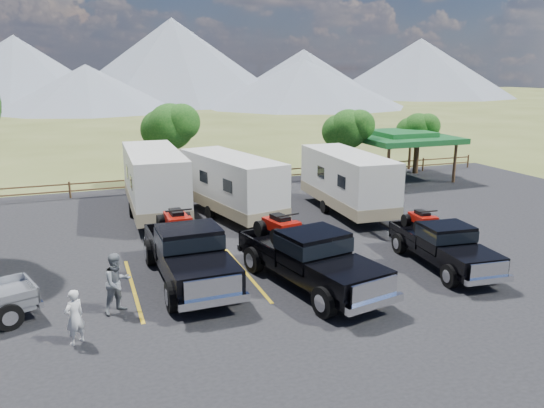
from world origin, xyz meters
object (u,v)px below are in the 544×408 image
object	(u,v)px
trailer_left	(154,182)
trailer_right	(347,182)
rig_left	(188,251)
trailer_center	(231,185)
rig_center	(308,256)
person_a	(74,317)
rig_right	(442,243)
person_b	(117,283)
pavilion	(401,137)

from	to	relation	value
trailer_left	trailer_right	bearing A→B (deg)	-14.80
rig_left	trailer_center	world-z (taller)	trailer_center
trailer_left	trailer_center	world-z (taller)	trailer_left
rig_center	trailer_center	xyz separation A→B (m)	(-0.08, 9.18, 0.55)
trailer_center	rig_center	bearing A→B (deg)	-102.06
person_a	rig_left	bearing A→B (deg)	-172.91
rig_right	person_b	distance (m)	11.70
trailer_right	person_b	xyz separation A→B (m)	(-11.92, -7.84, -0.68)
person_a	person_b	world-z (taller)	person_b
trailer_left	trailer_right	world-z (taller)	trailer_left
pavilion	trailer_center	bearing A→B (deg)	-157.48
rig_center	person_a	xyz separation A→B (m)	(-7.49, -1.51, -0.29)
rig_center	person_a	distance (m)	7.65
pavilion	trailer_left	bearing A→B (deg)	-166.41
person_b	rig_left	bearing A→B (deg)	6.30
trailer_right	person_b	world-z (taller)	trailer_right
person_a	person_b	bearing A→B (deg)	-162.60
person_b	rig_right	bearing A→B (deg)	-29.31
trailer_left	rig_left	bearing A→B (deg)	-89.29
trailer_center	trailer_left	bearing A→B (deg)	144.80
rig_left	person_a	size ratio (longest dim) A/B	4.35
trailer_center	rig_right	bearing A→B (deg)	-71.60
trailer_center	person_a	bearing A→B (deg)	-137.32
pavilion	trailer_center	size ratio (longest dim) A/B	0.70
trailer_left	rig_right	bearing A→B (deg)	-48.12
rig_left	trailer_center	distance (m)	8.21
rig_left	rig_center	bearing A→B (deg)	-27.39
pavilion	person_a	world-z (taller)	pavilion
person_a	person_b	distance (m)	2.03
pavilion	trailer_left	xyz separation A→B (m)	(-16.94, -4.09, -1.01)
trailer_center	person_b	xyz separation A→B (m)	(-6.17, -9.09, -0.68)
rig_right	trailer_left	world-z (taller)	trailer_left
rig_left	trailer_left	size ratio (longest dim) A/B	0.70
rig_left	trailer_center	xyz separation A→B (m)	(3.66, 7.33, 0.54)
pavilion	trailer_right	size ratio (longest dim) A/B	0.70
trailer_left	trailer_right	size ratio (longest dim) A/B	1.07
rig_left	person_b	xyz separation A→B (m)	(-2.51, -1.76, -0.14)
rig_center	trailer_right	size ratio (longest dim) A/B	0.77
trailer_right	person_b	size ratio (longest dim) A/B	4.77
rig_center	trailer_right	bearing A→B (deg)	42.96
rig_center	trailer_left	xyz separation A→B (m)	(-3.61, 10.65, 0.68)
rig_center	person_b	bearing A→B (deg)	167.75
rig_right	trailer_center	world-z (taller)	trailer_center
rig_center	rig_right	size ratio (longest dim) A/B	1.21
rig_right	person_b	xyz separation A→B (m)	(-11.70, 0.12, 0.04)
rig_left	person_a	distance (m)	5.04
person_a	person_b	xyz separation A→B (m)	(1.24, 1.59, 0.16)
rig_left	trailer_left	xyz separation A→B (m)	(0.13, 8.80, 0.66)
pavilion	trailer_left	world-z (taller)	trailer_left
rig_right	trailer_right	world-z (taller)	trailer_right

